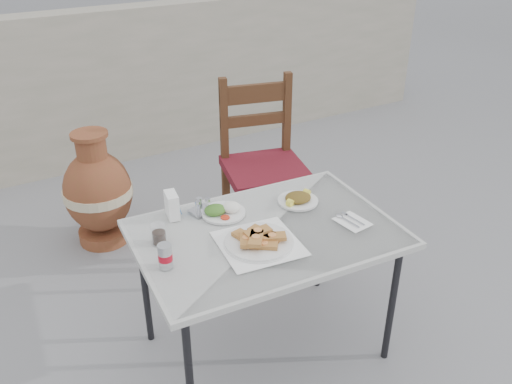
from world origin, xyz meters
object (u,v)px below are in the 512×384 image
salad_chopped_plate (298,199)px  soda_can (165,256)px  pide_plate (259,238)px  salad_rice_plate (223,210)px  chair (263,164)px  cafe_table (266,240)px  condiment_caddy (202,207)px  cola_glass (159,235)px  terracotta_urn (98,192)px  napkin_holder (172,205)px

salad_chopped_plate → soda_can: soda_can is taller
pide_plate → soda_can: 0.39m
salad_rice_plate → chair: 0.84m
cafe_table → condiment_caddy: condiment_caddy is taller
salad_rice_plate → salad_chopped_plate: size_ratio=1.05×
cola_glass → condiment_caddy: 0.29m
condiment_caddy → terracotta_urn: 1.13m
pide_plate → condiment_caddy: 0.36m
salad_rice_plate → napkin_holder: size_ratio=1.72×
soda_can → terracotta_urn: size_ratio=0.14×
cafe_table → soda_can: 0.48m
terracotta_urn → pide_plate: bearing=-76.9°
salad_chopped_plate → salad_rice_plate: bearing=167.8°
soda_can → chair: bearing=42.1°
salad_rice_plate → cola_glass: bearing=-167.2°
pide_plate → soda_can: soda_can is taller
salad_rice_plate → salad_chopped_plate: 0.36m
salad_chopped_plate → terracotta_urn: (-0.66, 1.19, -0.35)m
cafe_table → napkin_holder: bearing=134.6°
cafe_table → salad_rice_plate: salad_rice_plate is taller
chair → condiment_caddy: bearing=-126.6°
salad_rice_plate → condiment_caddy: (-0.08, 0.06, 0.01)m
salad_chopped_plate → soda_can: (-0.72, -0.17, 0.03)m
soda_can → napkin_holder: 0.37m
salad_rice_plate → chair: size_ratio=0.19×
cafe_table → chair: (0.46, 0.81, -0.09)m
pide_plate → napkin_holder: (-0.22, 0.38, 0.03)m
soda_can → condiment_caddy: bearing=46.3°
condiment_caddy → chair: (0.64, 0.54, -0.16)m
cola_glass → chair: size_ratio=0.08×
cafe_table → napkin_holder: size_ratio=9.92×
cola_glass → napkin_holder: napkin_holder is taller
salad_chopped_plate → condiment_caddy: condiment_caddy is taller
cola_glass → napkin_holder: bearing=52.8°
condiment_caddy → salad_chopped_plate: bearing=-17.9°
soda_can → cola_glass: bearing=77.2°
condiment_caddy → terracotta_urn: bearing=102.3°
terracotta_urn → condiment_caddy: bearing=-77.7°
cola_glass → condiment_caddy: cola_glass is taller
salad_rice_plate → cafe_table: bearing=-65.2°
pide_plate → salad_chopped_plate: pide_plate is taller
pide_plate → napkin_holder: 0.44m
pide_plate → chair: chair is taller
cafe_table → condiment_caddy: (-0.18, 0.28, 0.07)m
condiment_caddy → soda_can: bearing=-133.7°
pide_plate → cola_glass: 0.41m
salad_rice_plate → condiment_caddy: 0.10m
soda_can → terracotta_urn: soda_can is taller
pide_plate → salad_rice_plate: (-0.02, 0.29, -0.01)m
pide_plate → cola_glass: size_ratio=4.07×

